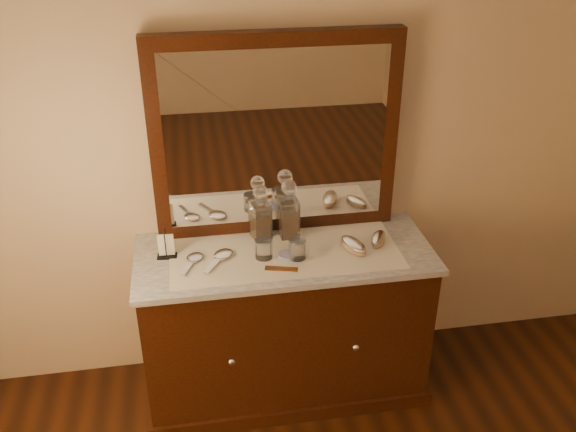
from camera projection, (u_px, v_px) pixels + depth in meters
The scene contains 18 objects.
dresser_cabinet at pixel (285, 324), 3.20m from camera, with size 1.40×0.55×0.82m, color black.
dresser_plinth at pixel (285, 378), 3.38m from camera, with size 1.46×0.59×0.08m, color black.
knob_left at pixel (232, 361), 2.89m from camera, with size 0.04×0.04×0.04m, color silver.
knob_right at pixel (356, 347), 2.98m from camera, with size 0.04×0.04×0.04m, color silver.
marble_top at pixel (285, 254), 3.00m from camera, with size 1.44×0.59×0.03m, color silver.
mirror_frame at pixel (276, 137), 2.97m from camera, with size 1.20×0.08×1.00m, color black.
mirror_glass at pixel (277, 139), 2.94m from camera, with size 1.06×0.01×0.86m, color white.
lace_runner at pixel (285, 253), 2.97m from camera, with size 1.10×0.45×0.00m, color beige.
pin_dish at pixel (287, 255), 2.94m from camera, with size 0.09×0.09×0.02m, color white.
comb at pixel (281, 269), 2.84m from camera, with size 0.15×0.03×0.01m, color brown.
napkin_rack at pixel (166, 247), 2.92m from camera, with size 0.10×0.06×0.14m.
decanter_left at pixel (261, 218), 3.05m from camera, with size 0.11×0.11×0.29m.
decanter_right at pixel (289, 215), 3.06m from camera, with size 0.10×0.10×0.31m.
brush_near at pixel (354, 246), 2.99m from camera, with size 0.13×0.19×0.05m.
brush_far at pixel (378, 239), 3.05m from camera, with size 0.13×0.16×0.04m.
hand_mirror_outer at pixel (193, 259), 2.91m from camera, with size 0.13×0.20×0.02m.
hand_mirror_inner at pixel (222, 256), 2.93m from camera, with size 0.17×0.22×0.02m.
tumblers at pixel (280, 249), 2.92m from camera, with size 0.24×0.11×0.09m.
Camera 1 is at (-0.41, -0.56, 2.43)m, focal length 38.56 mm.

